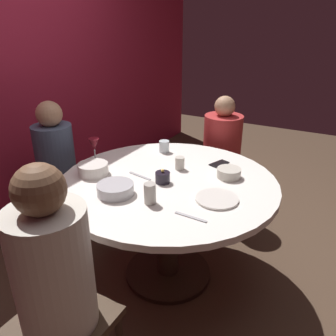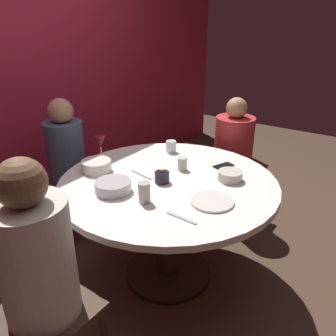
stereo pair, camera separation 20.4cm
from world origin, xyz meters
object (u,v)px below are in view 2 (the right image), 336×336
object	(u,v)px
dining_table	(168,200)
cup_by_right_diner	(144,193)
cell_phone	(223,166)
seated_diner_left	(36,262)
seated_diner_back	(66,153)
bowl_small_white	(97,166)
bowl_salad_center	(230,176)
bowl_serving_large	(113,186)
cup_near_candle	(182,164)
wine_glass	(100,142)
seated_diner_right	(234,146)
candle_holder	(162,177)
cup_by_left_diner	(171,146)
dinner_plate	(212,201)

from	to	relation	value
dining_table	cup_by_right_diner	bearing A→B (deg)	-169.34
cell_phone	seated_diner_left	bearing A→B (deg)	-77.74
seated_diner_back	bowl_small_white	size ratio (longest dim) A/B	5.85
bowl_salad_center	cup_by_right_diner	bearing A→B (deg)	153.38
bowl_serving_large	cup_near_candle	bearing A→B (deg)	-18.02
wine_glass	bowl_serving_large	size ratio (longest dim) A/B	0.83
seated_diner_right	bowl_small_white	size ratio (longest dim) A/B	5.63
candle_holder	cup_by_left_diner	distance (m)	0.53
bowl_serving_large	bowl_salad_center	xyz separation A→B (m)	(0.53, -0.49, -0.00)
seated_diner_right	bowl_salad_center	world-z (taller)	seated_diner_right
seated_diner_back	cup_by_right_diner	size ratio (longest dim) A/B	9.66
wine_glass	cell_phone	distance (m)	0.88
seated_diner_right	dinner_plate	distance (m)	1.13
wine_glass	cup_by_left_diner	distance (m)	0.53
dinner_plate	bowl_salad_center	bearing A→B (deg)	7.88
bowl_small_white	bowl_serving_large	bearing A→B (deg)	-117.27
seated_diner_right	bowl_small_white	distance (m)	1.23
bowl_salad_center	bowl_small_white	world-z (taller)	bowl_small_white
candle_holder	seated_diner_right	bearing A→B (deg)	-0.53
bowl_small_white	cup_near_candle	distance (m)	0.57
bowl_serving_large	dinner_plate	bearing A→B (deg)	-67.85
wine_glass	bowl_serving_large	distance (m)	0.53
bowl_salad_center	seated_diner_back	bearing A→B (deg)	99.53
cell_phone	bowl_small_white	size ratio (longest dim) A/B	0.72
seated_diner_back	bowl_small_white	bearing A→B (deg)	-17.34
cell_phone	bowl_salad_center	xyz separation A→B (m)	(-0.17, -0.13, 0.03)
seated_diner_left	bowl_serving_large	world-z (taller)	seated_diner_left
dining_table	seated_diner_back	size ratio (longest dim) A/B	1.20
candle_holder	bowl_salad_center	distance (m)	0.43
candle_holder	dining_table	bearing A→B (deg)	-10.53
cell_phone	bowl_small_white	bearing A→B (deg)	-119.60
bowl_serving_large	cup_by_left_diner	world-z (taller)	cup_by_left_diner
dining_table	seated_diner_left	world-z (taller)	seated_diner_left
seated_diner_back	cup_near_candle	bearing A→B (deg)	10.50
bowl_small_white	dinner_plate	bearing A→B (deg)	-85.41
wine_glass	bowl_salad_center	distance (m)	0.94
bowl_small_white	cup_near_candle	world-z (taller)	cup_near_candle
dinner_plate	bowl_serving_large	bearing A→B (deg)	112.15
dinner_plate	bowl_serving_large	world-z (taller)	bowl_serving_large
bowl_salad_center	cup_by_right_diner	size ratio (longest dim) A/B	1.30
dinner_plate	bowl_small_white	xyz separation A→B (m)	(-0.07, 0.83, 0.03)
seated_diner_back	bowl_serving_large	world-z (taller)	seated_diner_back
cell_phone	bowl_small_white	xyz separation A→B (m)	(-0.55, 0.66, 0.03)
candle_holder	bowl_serving_large	xyz separation A→B (m)	(-0.26, 0.16, -0.00)
dinner_plate	cup_by_right_diner	xyz separation A→B (m)	(-0.21, 0.31, 0.05)
bowl_salad_center	seated_diner_left	bearing A→B (deg)	164.72
bowl_small_white	candle_holder	bearing A→B (deg)	-76.23
bowl_salad_center	candle_holder	bearing A→B (deg)	129.30
dinner_plate	bowl_small_white	size ratio (longest dim) A/B	1.24
dining_table	bowl_serving_large	distance (m)	0.40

